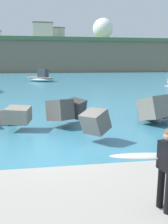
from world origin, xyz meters
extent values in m
plane|color=teal|center=(0.00, 0.00, 0.00)|extent=(400.00, 400.00, 0.00)
cube|color=#9E998E|center=(0.00, -4.00, 0.12)|extent=(48.00, 4.40, 0.24)
cube|color=#605B56|center=(-2.63, 4.56, 0.41)|extent=(0.93, 0.96, 0.81)
cube|color=#4C4944|center=(0.19, 3.46, 0.92)|extent=(1.50, 1.61, 1.26)
cube|color=#3D3A38|center=(5.51, 4.41, 0.63)|extent=(1.48, 1.35, 1.13)
cube|color=#3D3A38|center=(0.80, 4.24, 0.68)|extent=(1.20, 1.12, 0.96)
cube|color=slate|center=(5.22, 3.36, 0.92)|extent=(1.87, 1.87, 1.46)
cube|color=#3D3A38|center=(1.07, 4.14, 0.87)|extent=(1.35, 1.40, 1.08)
cube|color=#605B56|center=(1.48, 0.78, 0.93)|extent=(1.41, 1.35, 1.11)
cube|color=gray|center=(-1.84, 3.12, 0.81)|extent=(1.27, 1.24, 0.85)
cylinder|color=black|center=(1.92, -4.16, 0.69)|extent=(0.15, 0.15, 0.90)
cube|color=black|center=(1.95, -4.27, 1.44)|extent=(0.30, 0.42, 0.60)
cylinder|color=black|center=(1.89, -4.03, 1.40)|extent=(0.09, 0.09, 0.56)
ellipsoid|color=white|center=(1.78, -3.98, 1.34)|extent=(2.12, 0.81, 0.37)
ellipsoid|color=beige|center=(-1.50, 34.24, 0.39)|extent=(5.48, 4.45, 0.77)
cube|color=#9C9991|center=(-1.50, 34.24, 0.73)|extent=(5.04, 4.10, 0.10)
cube|color=#33383D|center=(-1.17, 34.03, 1.43)|extent=(1.95, 1.83, 1.30)
cube|color=#334C5B|center=(-1.17, 34.03, 2.14)|extent=(1.76, 1.64, 0.12)
sphere|color=#E54C1E|center=(-2.98, 38.63, 0.22)|extent=(0.44, 0.44, 0.44)
sphere|color=silver|center=(-0.28, 9.35, 0.22)|extent=(0.44, 0.44, 0.44)
cube|color=#756651|center=(-1.66, 92.46, 5.05)|extent=(85.69, 44.47, 10.11)
cube|color=#4C6B42|center=(-1.66, 92.46, 10.71)|extent=(87.41, 45.36, 1.20)
cylinder|color=silver|center=(24.59, 100.28, 12.45)|extent=(4.65, 4.65, 2.28)
sphere|color=white|center=(24.59, 100.28, 18.08)|extent=(8.99, 8.99, 8.99)
cube|color=silver|center=(0.84, 90.72, 13.84)|extent=(6.45, 5.65, 5.07)
cube|color=#66564C|center=(0.84, 90.72, 16.53)|extent=(6.77, 5.93, 0.30)
cube|color=beige|center=(2.96, 93.44, 14.04)|extent=(7.84, 4.89, 5.46)
cube|color=#66564C|center=(2.96, 93.44, 16.92)|extent=(8.23, 5.13, 0.30)
cube|color=silver|center=(-1.52, 85.10, 14.21)|extent=(6.86, 7.75, 5.80)
cube|color=#66564C|center=(-1.52, 85.10, 17.25)|extent=(7.21, 8.13, 0.30)
camera|label=1|loc=(-0.39, -8.49, 3.29)|focal=38.21mm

